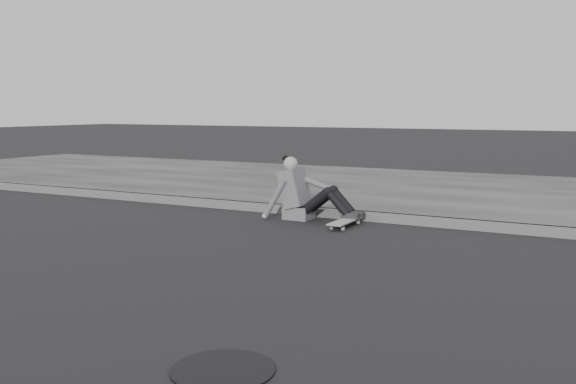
# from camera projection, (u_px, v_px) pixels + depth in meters

# --- Properties ---
(ground) EXTENTS (80.00, 80.00, 0.00)m
(ground) POSITION_uv_depth(u_px,v_px,m) (269.00, 259.00, 6.54)
(ground) COLOR black
(ground) RESTS_ON ground
(curb) EXTENTS (24.00, 0.16, 0.12)m
(curb) POSITION_uv_depth(u_px,v_px,m) (361.00, 216.00, 8.80)
(curb) COLOR #525252
(curb) RESTS_ON ground
(sidewalk) EXTENTS (24.00, 6.00, 0.12)m
(sidewalk) POSITION_uv_depth(u_px,v_px,m) (422.00, 191.00, 11.45)
(sidewalk) COLOR #393939
(sidewalk) RESTS_ON ground
(manhole) EXTENTS (0.62, 0.62, 0.01)m
(manhole) POSITION_uv_depth(u_px,v_px,m) (223.00, 370.00, 3.76)
(manhole) COLOR black
(manhole) RESTS_ON ground
(skateboard) EXTENTS (0.20, 0.78, 0.09)m
(skateboard) POSITION_uv_depth(u_px,v_px,m) (345.00, 221.00, 8.29)
(skateboard) COLOR #A8A8A3
(skateboard) RESTS_ON ground
(seated_woman) EXTENTS (1.38, 0.46, 0.88)m
(seated_woman) POSITION_uv_depth(u_px,v_px,m) (303.00, 193.00, 8.81)
(seated_woman) COLOR #565659
(seated_woman) RESTS_ON ground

